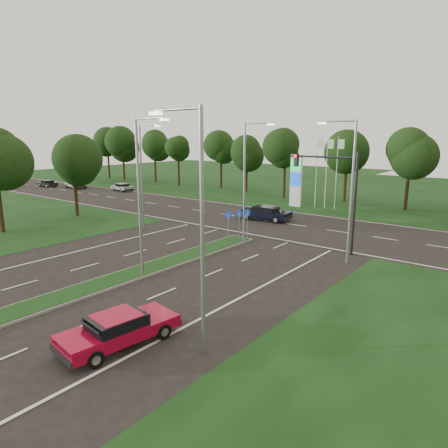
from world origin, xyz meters
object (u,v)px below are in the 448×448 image
Objects in this scene: far_car_a at (122,187)px; navy_sedan at (265,213)px; red_sedan at (119,328)px; far_car_c at (47,183)px; far_car_b at (76,184)px.

navy_sedan is at bearing -91.28° from far_car_a.
far_car_c is (-50.75, 24.25, -0.10)m from red_sedan.
far_car_c is at bearing 120.06° from far_car_b.
navy_sedan is at bearing 117.03° from red_sedan.
navy_sedan reaches higher than far_car_b.
far_car_b is at bearing -72.63° from far_car_c.
far_car_a is 8.76m from far_car_b.
red_sedan is 1.15× the size of far_car_a.
far_car_b reaches higher than red_sedan.
far_car_a is (-28.44, 4.84, -0.13)m from navy_sedan.
red_sedan is at bearing -119.34° from far_car_a.
red_sedan is at bearing -116.41° from far_car_c.
navy_sedan is 28.85m from far_car_a.
far_car_b is (-45.33, 26.04, 0.03)m from red_sedan.
red_sedan is 52.27m from far_car_b.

